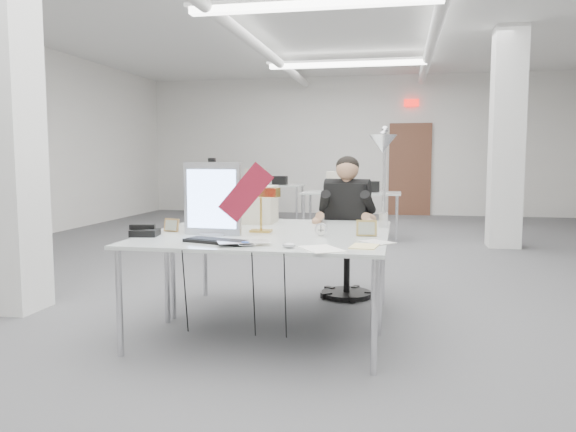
{
  "coord_description": "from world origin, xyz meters",
  "views": [
    {
      "loc": [
        0.97,
        -6.25,
        1.33
      ],
      "look_at": [
        0.13,
        -2.0,
        0.87
      ],
      "focal_mm": 35.0,
      "sensor_mm": 36.0,
      "label": 1
    }
  ],
  "objects_px": {
    "desk_main": "(256,242)",
    "office_chair": "(347,236)",
    "bankers_lamp": "(261,212)",
    "laptop": "(245,245)",
    "desk_phone": "(145,233)",
    "monitor": "(212,199)",
    "beige_monitor": "(255,204)",
    "seated_person": "(347,204)",
    "architect_lamp": "(383,174)"
  },
  "relations": [
    {
      "from": "desk_main",
      "to": "office_chair",
      "type": "height_order",
      "value": "office_chair"
    },
    {
      "from": "office_chair",
      "to": "bankers_lamp",
      "type": "height_order",
      "value": "office_chair"
    },
    {
      "from": "laptop",
      "to": "desk_phone",
      "type": "relative_size",
      "value": 1.8
    },
    {
      "from": "desk_main",
      "to": "desk_phone",
      "type": "relative_size",
      "value": 9.37
    },
    {
      "from": "office_chair",
      "to": "laptop",
      "type": "bearing_deg",
      "value": -97.01
    },
    {
      "from": "office_chair",
      "to": "bankers_lamp",
      "type": "bearing_deg",
      "value": -109.14
    },
    {
      "from": "monitor",
      "to": "desk_phone",
      "type": "height_order",
      "value": "monitor"
    },
    {
      "from": "monitor",
      "to": "desk_phone",
      "type": "relative_size",
      "value": 2.81
    },
    {
      "from": "desk_main",
      "to": "monitor",
      "type": "xyz_separation_m",
      "value": [
        -0.38,
        0.19,
        0.28
      ]
    },
    {
      "from": "monitor",
      "to": "desk_phone",
      "type": "xyz_separation_m",
      "value": [
        -0.47,
        -0.15,
        -0.25
      ]
    },
    {
      "from": "monitor",
      "to": "beige_monitor",
      "type": "relative_size",
      "value": 1.57
    },
    {
      "from": "office_chair",
      "to": "bankers_lamp",
      "type": "relative_size",
      "value": 3.84
    },
    {
      "from": "desk_main",
      "to": "office_chair",
      "type": "xyz_separation_m",
      "value": [
        0.5,
        1.52,
        -0.16
      ]
    },
    {
      "from": "office_chair",
      "to": "seated_person",
      "type": "bearing_deg",
      "value": -81.83
    },
    {
      "from": "architect_lamp",
      "to": "desk_main",
      "type": "bearing_deg",
      "value": -122.65
    },
    {
      "from": "desk_main",
      "to": "seated_person",
      "type": "bearing_deg",
      "value": 71.25
    },
    {
      "from": "office_chair",
      "to": "monitor",
      "type": "height_order",
      "value": "monitor"
    },
    {
      "from": "seated_person",
      "to": "desk_phone",
      "type": "relative_size",
      "value": 4.95
    },
    {
      "from": "desk_phone",
      "to": "architect_lamp",
      "type": "relative_size",
      "value": 0.21
    },
    {
      "from": "office_chair",
      "to": "architect_lamp",
      "type": "height_order",
      "value": "architect_lamp"
    },
    {
      "from": "laptop",
      "to": "desk_phone",
      "type": "bearing_deg",
      "value": 134.15
    },
    {
      "from": "office_chair",
      "to": "seated_person",
      "type": "distance_m",
      "value": 0.32
    },
    {
      "from": "desk_main",
      "to": "beige_monitor",
      "type": "xyz_separation_m",
      "value": [
        -0.26,
        1.01,
        0.18
      ]
    },
    {
      "from": "bankers_lamp",
      "to": "seated_person",
      "type": "bearing_deg",
      "value": 73.36
    },
    {
      "from": "seated_person",
      "to": "monitor",
      "type": "bearing_deg",
      "value": -116.36
    },
    {
      "from": "office_chair",
      "to": "architect_lamp",
      "type": "bearing_deg",
      "value": -59.33
    },
    {
      "from": "office_chair",
      "to": "seated_person",
      "type": "height_order",
      "value": "seated_person"
    },
    {
      "from": "beige_monitor",
      "to": "laptop",
      "type": "bearing_deg",
      "value": -78.33
    },
    {
      "from": "desk_phone",
      "to": "desk_main",
      "type": "bearing_deg",
      "value": -12.0
    },
    {
      "from": "desk_main",
      "to": "architect_lamp",
      "type": "xyz_separation_m",
      "value": [
        0.85,
        0.66,
        0.46
      ]
    },
    {
      "from": "desk_phone",
      "to": "bankers_lamp",
      "type": "bearing_deg",
      "value": 16.63
    },
    {
      "from": "seated_person",
      "to": "beige_monitor",
      "type": "xyz_separation_m",
      "value": [
        -0.76,
        -0.46,
        0.02
      ]
    },
    {
      "from": "laptop",
      "to": "desk_main",
      "type": "bearing_deg",
      "value": 66.75
    },
    {
      "from": "seated_person",
      "to": "monitor",
      "type": "relative_size",
      "value": 1.76
    },
    {
      "from": "laptop",
      "to": "beige_monitor",
      "type": "relative_size",
      "value": 1.0
    },
    {
      "from": "desk_main",
      "to": "laptop",
      "type": "distance_m",
      "value": 0.3
    },
    {
      "from": "office_chair",
      "to": "beige_monitor",
      "type": "relative_size",
      "value": 3.38
    },
    {
      "from": "desk_main",
      "to": "seated_person",
      "type": "relative_size",
      "value": 1.89
    },
    {
      "from": "architect_lamp",
      "to": "seated_person",
      "type": "bearing_deg",
      "value": 133.13
    },
    {
      "from": "laptop",
      "to": "monitor",
      "type": "bearing_deg",
      "value": 104.07
    },
    {
      "from": "office_chair",
      "to": "laptop",
      "type": "height_order",
      "value": "office_chair"
    },
    {
      "from": "desk_main",
      "to": "desk_phone",
      "type": "bearing_deg",
      "value": 177.22
    },
    {
      "from": "desk_main",
      "to": "laptop",
      "type": "bearing_deg",
      "value": -88.8
    },
    {
      "from": "desk_phone",
      "to": "architect_lamp",
      "type": "height_order",
      "value": "architect_lamp"
    },
    {
      "from": "office_chair",
      "to": "architect_lamp",
      "type": "xyz_separation_m",
      "value": [
        0.35,
        -0.85,
        0.62
      ]
    },
    {
      "from": "office_chair",
      "to": "desk_phone",
      "type": "bearing_deg",
      "value": -124.26
    },
    {
      "from": "laptop",
      "to": "architect_lamp",
      "type": "relative_size",
      "value": 0.39
    },
    {
      "from": "seated_person",
      "to": "beige_monitor",
      "type": "relative_size",
      "value": 2.76
    },
    {
      "from": "office_chair",
      "to": "desk_phone",
      "type": "height_order",
      "value": "office_chair"
    },
    {
      "from": "laptop",
      "to": "bankers_lamp",
      "type": "xyz_separation_m",
      "value": [
        -0.07,
        0.71,
        0.14
      ]
    }
  ]
}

